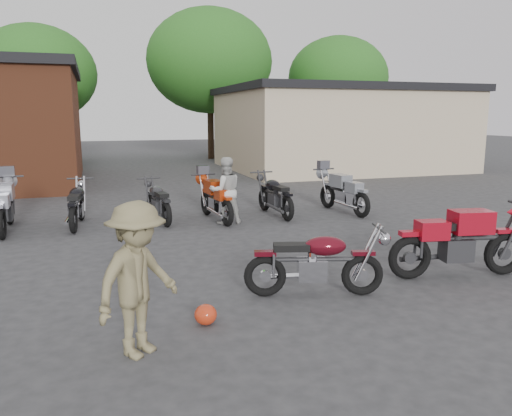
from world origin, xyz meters
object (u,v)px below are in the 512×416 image
object	(u,v)px
row_bike_4	(215,197)
row_bike_5	(275,193)
person_light	(225,191)
row_bike_1	(5,203)
row_bike_6	(343,190)
helmet	(206,315)
vintage_motorcycle	(317,258)
row_bike_3	(158,199)
row_bike_2	(77,202)
person_tan	(138,280)
sportbike	(462,237)

from	to	relation	value
row_bike_4	row_bike_5	world-z (taller)	row_bike_4
person_light	row_bike_1	xyz separation A→B (m)	(-4.74, 0.70, -0.16)
row_bike_6	helmet	bearing A→B (deg)	132.19
vintage_motorcycle	row_bike_6	world-z (taller)	row_bike_6
row_bike_4	row_bike_6	size ratio (longest dim) A/B	0.97
person_light	row_bike_3	world-z (taller)	person_light
vintage_motorcycle	row_bike_6	bearing A→B (deg)	74.93
row_bike_6	row_bike_2	bearing A→B (deg)	78.67
person_tan	row_bike_4	bearing A→B (deg)	30.26
row_bike_1	row_bike_3	distance (m)	3.28
person_light	row_bike_6	world-z (taller)	person_light
sportbike	row_bike_1	bearing A→B (deg)	151.90
person_tan	row_bike_1	distance (m)	7.06
person_light	row_bike_3	bearing A→B (deg)	-25.62
person_tan	row_bike_5	bearing A→B (deg)	19.53
row_bike_6	sportbike	bearing A→B (deg)	164.32
row_bike_2	row_bike_5	size ratio (longest dim) A/B	0.98
helmet	person_tan	xyz separation A→B (m)	(-0.82, -0.52, 0.70)
row_bike_2	sportbike	bearing A→B (deg)	-129.13
sportbike	row_bike_6	distance (m)	5.33
sportbike	helmet	size ratio (longest dim) A/B	7.97
vintage_motorcycle	row_bike_3	bearing A→B (deg)	120.37
row_bike_1	row_bike_4	xyz separation A→B (m)	(4.60, -0.27, -0.04)
vintage_motorcycle	person_light	world-z (taller)	person_light
person_tan	row_bike_5	xyz separation A→B (m)	(3.90, 6.53, -0.25)
vintage_motorcycle	row_bike_1	size ratio (longest dim) A/B	0.89
sportbike	person_light	xyz separation A→B (m)	(-2.49, 4.91, 0.14)
vintage_motorcycle	row_bike_6	size ratio (longest dim) A/B	0.92
row_bike_5	person_tan	bearing A→B (deg)	145.47
sportbike	vintage_motorcycle	bearing A→B (deg)	-168.53
person_light	person_tan	xyz separation A→B (m)	(-2.49, -5.99, 0.05)
person_light	sportbike	bearing A→B (deg)	117.52
person_tan	row_bike_4	xyz separation A→B (m)	(2.35, 6.42, -0.25)
row_bike_2	row_bike_4	bearing A→B (deg)	-90.61
row_bike_5	helmet	bearing A→B (deg)	149.14
sportbike	row_bike_2	bearing A→B (deg)	145.17
row_bike_1	row_bike_2	xyz separation A→B (m)	(1.47, 0.06, -0.06)
row_bike_3	sportbike	bearing A→B (deg)	-153.07
person_tan	row_bike_1	world-z (taller)	person_tan
row_bike_5	row_bike_3	bearing A→B (deg)	82.59
row_bike_3	row_bike_4	world-z (taller)	row_bike_4
vintage_motorcycle	row_bike_4	world-z (taller)	row_bike_4
person_light	row_bike_5	distance (m)	1.52
helmet	row_bike_6	world-z (taller)	row_bike_6
person_light	row_bike_3	xyz separation A→B (m)	(-1.46, 0.72, -0.24)
row_bike_4	row_bike_1	bearing A→B (deg)	79.99
person_light	row_bike_2	xyz separation A→B (m)	(-3.27, 0.76, -0.22)
row_bike_1	row_bike_2	bearing A→B (deg)	-89.85
sportbike	row_bike_4	distance (m)	5.96
row_bike_1	row_bike_3	size ratio (longest dim) A/B	1.16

